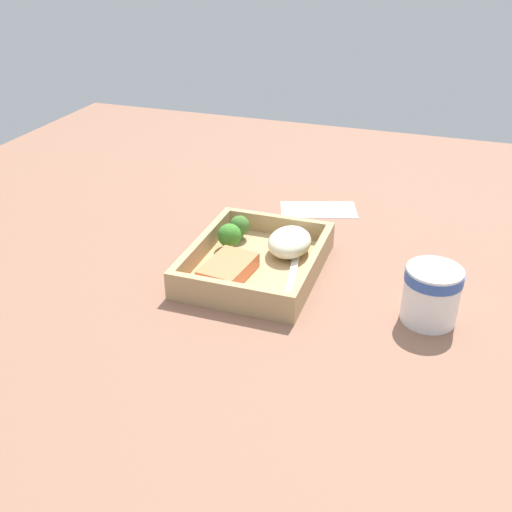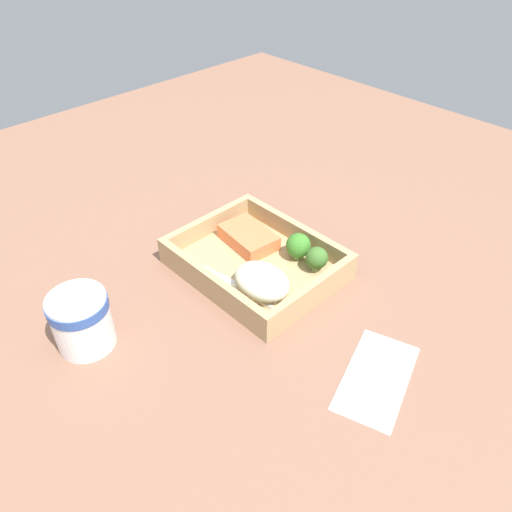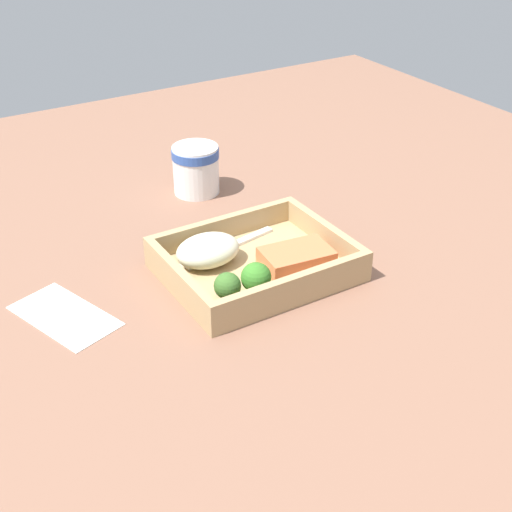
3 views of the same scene
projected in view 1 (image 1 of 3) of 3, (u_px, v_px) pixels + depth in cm
name	position (u px, v px, depth cm)	size (l,w,h in cm)	color
ground_plane	(256.00, 276.00, 95.27)	(160.00, 160.00, 2.00)	#855C48
takeout_tray	(256.00, 268.00, 94.49)	(24.32, 19.56, 1.20)	tan
tray_rim	(256.00, 255.00, 93.41)	(24.32, 19.56, 3.26)	tan
salmon_fillet	(228.00, 269.00, 90.54)	(9.36, 6.10, 2.40)	#ED7344
mashed_potatoes	(290.00, 242.00, 96.43)	(9.04, 6.83, 4.06)	beige
broccoli_floret_1	(240.00, 226.00, 100.89)	(3.44, 3.44, 4.12)	#7F9A59
broccoli_floret_2	(230.00, 236.00, 97.63)	(3.93, 3.93, 4.39)	#8BAA5F
fork	(295.00, 263.00, 94.00)	(15.84, 4.47, 0.44)	white
paper_cup	(432.00, 292.00, 80.98)	(7.79, 7.79, 8.11)	white
receipt_slip	(318.00, 209.00, 114.85)	(7.50, 14.34, 0.24)	white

